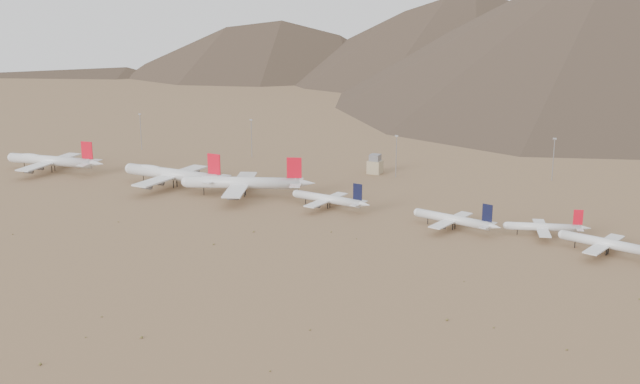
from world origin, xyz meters
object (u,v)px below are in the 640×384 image
at_px(widebody_west, 51,161).
at_px(narrowbody_b, 455,220).
at_px(widebody_centre, 173,174).
at_px(narrowbody_a, 329,199).
at_px(widebody_east, 243,183).
at_px(control_tower, 375,165).

relative_size(widebody_west, narrowbody_b, 1.52).
relative_size(widebody_centre, narrowbody_a, 1.60).
xyz_separation_m(narrowbody_a, narrowbody_b, (69.03, -7.33, -0.09)).
distance_m(widebody_west, widebody_east, 137.30).
distance_m(widebody_east, narrowbody_a, 53.36).
bearing_deg(widebody_east, narrowbody_a, -23.68).
distance_m(widebody_west, widebody_centre, 91.24).
bearing_deg(widebody_east, control_tower, 40.05).
relative_size(widebody_west, narrowbody_a, 1.48).
distance_m(widebody_centre, narrowbody_a, 99.37).
bearing_deg(widebody_west, widebody_east, -6.77).
bearing_deg(narrowbody_a, widebody_east, -175.48).
relative_size(widebody_west, widebody_east, 0.98).
distance_m(widebody_centre, widebody_east, 46.06).
height_order(widebody_east, narrowbody_b, widebody_east).
bearing_deg(widebody_west, control_tower, 17.23).
relative_size(widebody_west, widebody_centre, 0.92).
bearing_deg(widebody_east, narrowbody_b, -25.77).
bearing_deg(control_tower, widebody_east, -118.63).
height_order(narrowbody_a, narrowbody_b, narrowbody_a).
bearing_deg(widebody_centre, widebody_east, 2.34).
bearing_deg(widebody_centre, widebody_west, -177.66).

